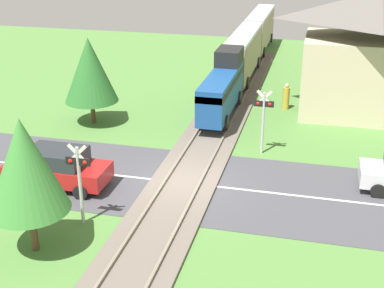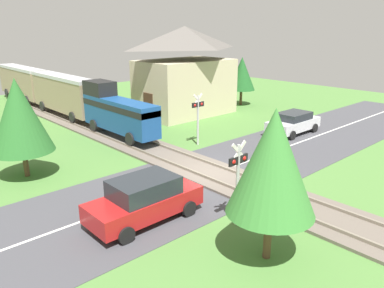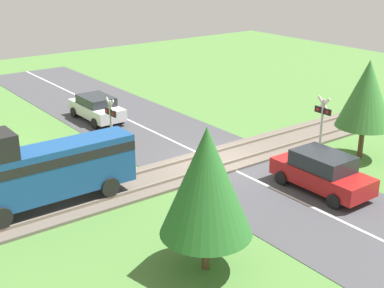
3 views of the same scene
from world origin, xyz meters
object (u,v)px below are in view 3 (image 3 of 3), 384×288
Objects in this scene: crossing_signal_west_approach at (322,120)px; car_far_side at (97,108)px; crossing_signal_east_approach at (111,122)px; car_near_crossing at (322,172)px.

car_far_side is at bearing 24.31° from crossing_signal_west_approach.
car_far_side is at bearing -21.23° from crossing_signal_east_approach.
car_near_crossing is 1.04× the size of car_far_side.
car_far_side is 6.87m from crossing_signal_east_approach.
crossing_signal_east_approach is at bearing 34.72° from car_near_crossing.
car_near_crossing reaches higher than car_far_side.
crossing_signal_west_approach is 1.00× the size of crossing_signal_east_approach.
car_far_side is 1.31× the size of crossing_signal_west_approach.
car_far_side is at bearing 11.63° from car_near_crossing.
car_near_crossing is 1.36× the size of crossing_signal_east_approach.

